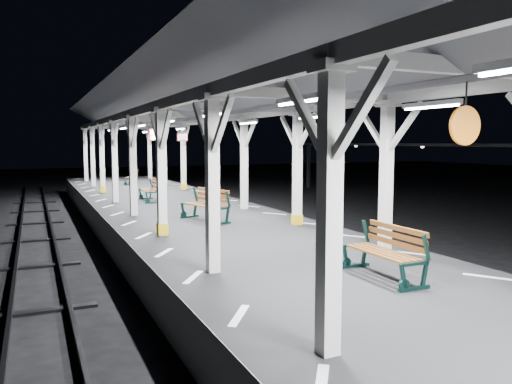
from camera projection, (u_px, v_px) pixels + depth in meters
ground at (264, 284)px, 12.13m from camera, size 120.00×120.00×0.00m
platform at (264, 264)px, 12.08m from camera, size 6.00×50.00×1.00m
hazard_stripes_left at (164, 253)px, 11.03m from camera, size 1.00×48.00×0.01m
hazard_stripes_right at (349, 236)px, 13.02m from camera, size 1.00×48.00×0.01m
track_left at (40, 309)px, 10.08m from camera, size 2.20×60.00×0.16m
track_right at (423, 261)px, 14.15m from camera, size 2.20×60.00×0.16m
canopy at (265, 94)px, 11.65m from camera, size 5.40×49.00×4.65m
bench_near at (387, 250)px, 8.98m from camera, size 0.67×1.74×0.94m
bench_mid at (207, 204)px, 15.51m from camera, size 1.14×1.94×0.99m
bench_far at (151, 189)px, 20.64m from camera, size 0.71×1.74×0.93m
bench_extra at (133, 177)px, 28.95m from camera, size 1.06×1.64×0.84m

